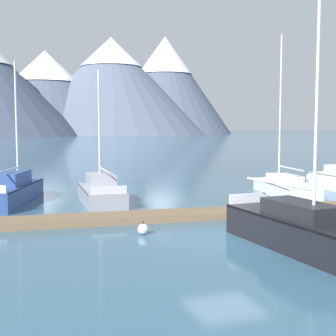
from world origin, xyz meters
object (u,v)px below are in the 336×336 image
at_px(sailboat_second_berth, 16,190).
at_px(sailboat_far_berth, 282,186).
at_px(sailboat_mid_dock_port, 100,191).
at_px(mooring_buoy_channel_marker, 143,229).
at_px(sailboat_mid_dock_starboard, 309,233).

height_order(sailboat_second_berth, sailboat_far_berth, sailboat_far_berth).
xyz_separation_m(sailboat_mid_dock_port, mooring_buoy_channel_marker, (0.03, -7.77, -0.37)).
height_order(sailboat_mid_dock_port, mooring_buoy_channel_marker, sailboat_mid_dock_port).
bearing_deg(sailboat_second_berth, mooring_buoy_channel_marker, -66.05).
bearing_deg(mooring_buoy_channel_marker, sailboat_mid_dock_starboard, -45.04).
distance_m(sailboat_second_berth, mooring_buoy_channel_marker, 10.16).
bearing_deg(sailboat_second_berth, sailboat_far_berth, -8.05).
height_order(sailboat_second_berth, sailboat_mid_dock_starboard, sailboat_mid_dock_starboard).
height_order(sailboat_mid_dock_port, sailboat_mid_dock_starboard, sailboat_mid_dock_starboard).
bearing_deg(sailboat_second_berth, sailboat_mid_dock_port, -20.19).
distance_m(sailboat_mid_dock_port, sailboat_mid_dock_starboard, 12.64).
relative_size(sailboat_second_berth, sailboat_far_berth, 0.81).
bearing_deg(mooring_buoy_channel_marker, sailboat_far_berth, 34.34).
relative_size(sailboat_second_berth, sailboat_mid_dock_port, 1.09).
relative_size(sailboat_second_berth, mooring_buoy_channel_marker, 15.53).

